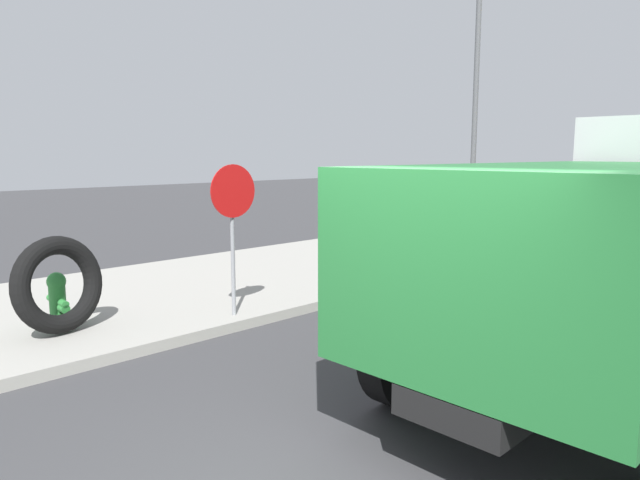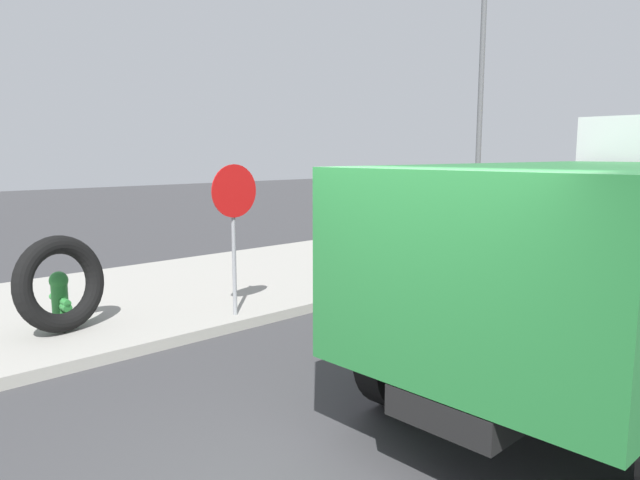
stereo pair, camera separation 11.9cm
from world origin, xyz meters
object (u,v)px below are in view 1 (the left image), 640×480
at_px(loose_tire, 58,285).
at_px(stop_sign, 233,212).
at_px(fire_hydrant, 58,297).
at_px(dump_truck_green, 633,234).
at_px(street_light_pole, 475,120).

relative_size(loose_tire, stop_sign, 0.58).
relative_size(fire_hydrant, dump_truck_green, 0.11).
distance_m(stop_sign, street_light_pole, 7.31).
height_order(loose_tire, street_light_pole, street_light_pole).
bearing_deg(stop_sign, loose_tire, 156.88).
bearing_deg(stop_sign, fire_hydrant, 147.74).
xyz_separation_m(fire_hydrant, stop_sign, (2.04, -1.29, 1.14)).
height_order(loose_tire, stop_sign, stop_sign).
distance_m(fire_hydrant, dump_truck_green, 7.31).
bearing_deg(dump_truck_green, loose_tire, 127.18).
relative_size(stop_sign, dump_truck_green, 0.31).
xyz_separation_m(stop_sign, dump_truck_green, (2.08, -4.66, -0.07)).
bearing_deg(street_light_pole, loose_tire, 176.98).
height_order(stop_sign, dump_truck_green, dump_truck_green).
relative_size(dump_truck_green, street_light_pole, 1.13).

